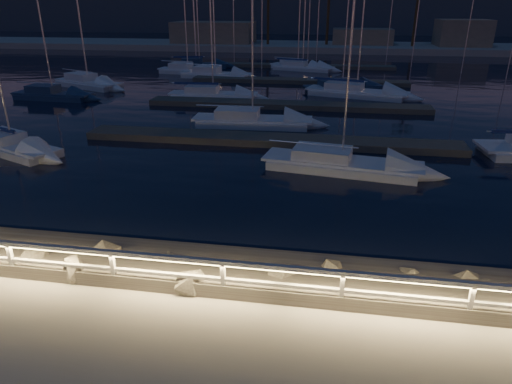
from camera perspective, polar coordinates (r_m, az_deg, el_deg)
ground at (r=12.44m, az=-8.66°, el=-12.25°), size 400.00×400.00×0.00m
harbor_water at (r=41.78m, az=4.58°, el=11.48°), size 400.00×440.00×0.60m
guard_rail at (r=12.03m, az=-9.19°, el=-9.18°), size 44.11×0.12×1.06m
riprap at (r=14.26m, az=-14.61°, el=-8.74°), size 40.37×3.14×1.36m
floating_docks at (r=42.94m, az=4.76°, el=12.54°), size 22.00×36.00×0.40m
far_shore at (r=84.04m, az=7.29°, el=17.83°), size 160.00×14.00×5.20m
distant_hills at (r=145.61m, az=-0.77°, el=21.70°), size 230.00×37.50×18.00m
sailboat_a at (r=43.43m, az=-24.23°, el=11.10°), size 6.98×2.41×11.79m
sailboat_b at (r=28.73m, az=-28.32°, el=5.25°), size 6.77×4.28×11.23m
sailboat_c at (r=30.87m, az=-0.84°, el=9.06°), size 8.00×2.74×13.38m
sailboat_d at (r=22.86m, az=10.15°, el=3.74°), size 7.93×3.39×13.00m
sailboat_e at (r=48.58m, az=-20.38°, el=12.74°), size 7.99×5.09×13.34m
sailboat_f at (r=39.89m, az=-5.65°, el=12.07°), size 7.54×2.64×12.64m
sailboat_g at (r=44.35m, az=10.50°, el=12.83°), size 7.34×4.32×12.06m
sailboat_i at (r=55.35m, az=-8.68°, el=14.87°), size 7.17×3.01×11.92m
sailboat_j at (r=51.71m, az=-5.30°, el=14.51°), size 8.06×3.26×13.37m
sailboat_k at (r=57.76m, az=5.66°, el=15.30°), size 7.79×3.93×12.74m
sailboat_l at (r=41.96m, az=12.15°, el=12.21°), size 9.10×4.79×14.83m
sailboat_m at (r=60.01m, az=-7.26°, el=15.54°), size 7.40×3.87×12.21m
sailboat_n at (r=58.87m, az=5.08°, el=15.47°), size 7.20×4.62×11.98m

